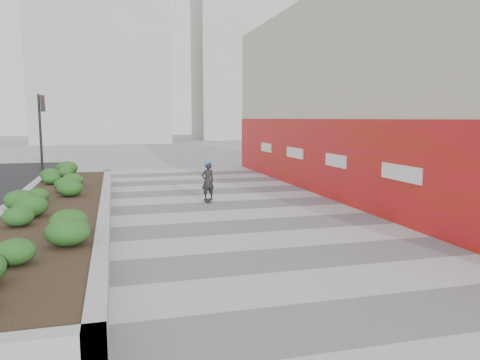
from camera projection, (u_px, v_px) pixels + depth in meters
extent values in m
plane|color=gray|center=(337.00, 286.00, 8.49)|extent=(160.00, 160.00, 0.00)
cube|color=#A8A8AD|center=(281.00, 244.00, 11.36)|extent=(8.00, 36.00, 0.01)
cube|color=beige|center=(397.00, 93.00, 18.39)|extent=(6.00, 24.00, 8.00)
cube|color=red|center=(326.00, 158.00, 17.94)|extent=(0.12, 24.00, 3.00)
cube|color=#9E9EA0|center=(78.00, 177.00, 22.19)|extent=(3.00, 0.30, 0.55)
cube|color=#9E9EA0|center=(7.00, 215.00, 13.37)|extent=(0.30, 18.00, 0.55)
cube|color=#9E9EA0|center=(105.00, 210.00, 14.07)|extent=(0.30, 18.00, 0.55)
cube|color=#2D2116|center=(58.00, 214.00, 13.73)|extent=(2.40, 17.40, 0.50)
cylinder|color=black|center=(41.00, 137.00, 23.06)|extent=(0.12, 0.12, 4.20)
cube|color=black|center=(43.00, 103.00, 22.89)|extent=(0.18, 0.28, 0.80)
cube|color=#ADAAA3|center=(101.00, 62.00, 58.50)|extent=(16.00, 12.00, 20.00)
cube|color=#ADAAA3|center=(244.00, 56.00, 68.21)|extent=(14.00, 10.00, 24.00)
cylinder|color=#595654|center=(300.00, 242.00, 11.49)|extent=(0.44, 0.44, 0.01)
cube|color=black|center=(208.00, 200.00, 17.01)|extent=(0.35, 0.75, 0.02)
imported|color=black|center=(208.00, 181.00, 16.91)|extent=(0.58, 0.46, 1.38)
sphere|color=#1B83EB|center=(208.00, 163.00, 16.83)|extent=(0.23, 0.23, 0.23)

